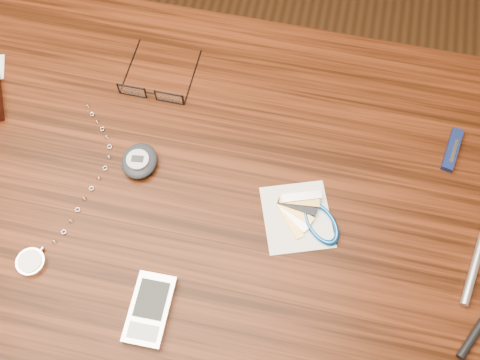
{
  "coord_description": "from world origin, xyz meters",
  "views": [
    {
      "loc": [
        0.14,
        -0.34,
        1.5
      ],
      "look_at": [
        0.06,
        0.02,
        0.76
      ],
      "focal_mm": 40.0,
      "sensor_mm": 36.0,
      "label": 1
    }
  ],
  "objects": [
    {
      "name": "ground",
      "position": [
        0.0,
        0.0,
        0.0
      ],
      "size": [
        3.8,
        3.8,
        0.0
      ],
      "primitive_type": "plane",
      "color": "#472814",
      "rests_on": "ground"
    },
    {
      "name": "desk",
      "position": [
        0.0,
        0.0,
        0.65
      ],
      "size": [
        1.0,
        0.7,
        0.75
      ],
      "color": "#3D1709",
      "rests_on": "ground"
    },
    {
      "name": "eyeglasses",
      "position": [
        -0.12,
        0.15,
        0.76
      ],
      "size": [
        0.12,
        0.12,
        0.03
      ],
      "color": "black",
      "rests_on": "desk"
    },
    {
      "name": "pocket_watch",
      "position": [
        -0.21,
        -0.16,
        0.76
      ],
      "size": [
        0.08,
        0.3,
        0.01
      ],
      "color": "silver",
      "rests_on": "desk"
    },
    {
      "name": "pda_phone",
      "position": [
        -0.02,
        -0.2,
        0.76
      ],
      "size": [
        0.06,
        0.1,
        0.02
      ],
      "color": "silver",
      "rests_on": "desk"
    },
    {
      "name": "pedometer",
      "position": [
        -0.1,
        0.02,
        0.76
      ],
      "size": [
        0.06,
        0.07,
        0.03
      ],
      "color": "black",
      "rests_on": "desk"
    },
    {
      "name": "notepad_keys",
      "position": [
        0.17,
        -0.02,
        0.75
      ],
      "size": [
        0.14,
        0.14,
        0.01
      ],
      "color": "silver",
      "rests_on": "desk"
    },
    {
      "name": "pocket_knife",
      "position": [
        0.38,
        0.15,
        0.75
      ],
      "size": [
        0.03,
        0.08,
        0.01
      ],
      "color": "#0C123C",
      "rests_on": "desk"
    },
    {
      "name": "silver_pen",
      "position": [
        0.42,
        -0.02,
        0.76
      ],
      "size": [
        0.04,
        0.15,
        0.01
      ],
      "color": "silver",
      "rests_on": "desk"
    },
    {
      "name": "black_blue_pen",
      "position": [
        0.42,
        -0.13,
        0.76
      ],
      "size": [
        0.05,
        0.08,
        0.01
      ],
      "color": "black",
      "rests_on": "desk"
    }
  ]
}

